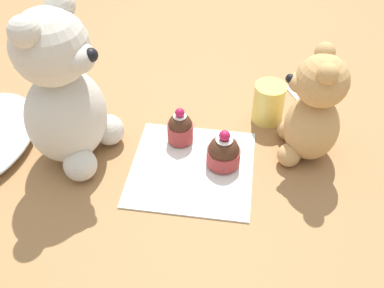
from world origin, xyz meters
TOP-DOWN VIEW (x-y plane):
  - ground_plane at (0.00, 0.00)m, footprint 4.00×4.00m
  - knitted_placemat at (0.00, 0.00)m, footprint 0.20×0.20m
  - teddy_bear_cream at (0.01, 0.20)m, footprint 0.17×0.16m
  - teddy_bear_tan at (0.07, -0.19)m, footprint 0.10×0.10m
  - cupcake_near_cream_bear at (0.06, 0.03)m, footprint 0.04×0.04m
  - cupcake_near_tan_bear at (0.02, -0.05)m, footprint 0.06×0.06m
  - juice_glass at (0.15, -0.12)m, footprint 0.06×0.06m
  - teaspoon at (0.21, -0.19)m, footprint 0.12×0.07m

SIDE VIEW (x-z plane):
  - ground_plane at x=0.00m, z-range 0.00..0.00m
  - teaspoon at x=0.21m, z-range 0.00..0.01m
  - knitted_placemat at x=0.00m, z-range 0.00..0.01m
  - cupcake_near_tan_bear at x=0.02m, z-range 0.00..0.06m
  - cupcake_near_cream_bear at x=0.06m, z-range 0.00..0.07m
  - juice_glass at x=0.15m, z-range 0.00..0.08m
  - teddy_bear_tan at x=0.07m, z-range -0.01..0.19m
  - teddy_bear_cream at x=0.01m, z-range -0.01..0.26m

